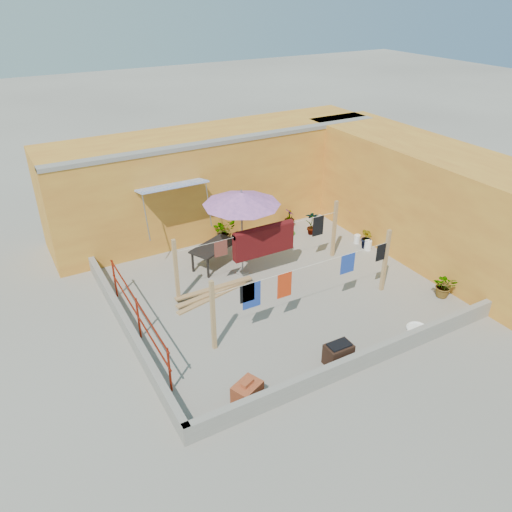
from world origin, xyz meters
name	(u,v)px	position (x,y,z in m)	size (l,w,h in m)	color
ground	(276,290)	(0.00, 0.00, 0.00)	(80.00, 80.00, 0.00)	#9E998E
wall_back	(216,178)	(0.50, 4.69, 1.61)	(11.00, 3.27, 3.21)	gold
wall_right	(424,199)	(5.20, 0.00, 1.60)	(2.40, 9.00, 3.20)	gold
parapet_front	(363,360)	(0.00, -3.58, 0.22)	(8.30, 0.16, 0.44)	gray
parapet_left	(128,328)	(-4.08, 0.00, 0.22)	(0.16, 7.30, 0.44)	gray
red_railing	(138,312)	(-3.85, -0.20, 0.72)	(0.05, 4.20, 1.10)	maroon
clothesline_rig	(268,246)	(0.05, 0.52, 1.08)	(5.09, 2.35, 1.80)	tan
patio_umbrella	(242,199)	(-0.37, 1.24, 2.28)	(2.46, 2.46, 2.54)	gray
outdoor_table	(214,248)	(-0.89, 2.00, 0.60)	(1.59, 1.25, 0.67)	black
brick_stack	(247,392)	(-2.63, -3.20, 0.21)	(0.69, 0.61, 0.50)	#B24D29
lumber_pile	(214,293)	(-1.58, 0.60, 0.07)	(2.38, 0.68, 0.15)	tan
brazier	(338,354)	(-0.37, -3.20, 0.26)	(0.59, 0.40, 0.53)	black
white_basin	(417,329)	(2.02, -3.20, 0.05)	(0.52, 0.52, 0.09)	white
water_jug_a	(368,245)	(3.70, 0.57, 0.15)	(0.22, 0.22, 0.35)	white
water_jug_b	(357,239)	(3.70, 1.09, 0.14)	(0.20, 0.20, 0.32)	white
green_hose	(287,233)	(2.12, 2.75, 0.04)	(0.54, 0.54, 0.08)	#1A6716
plant_back_a	(224,231)	(0.02, 3.20, 0.41)	(0.75, 0.65, 0.83)	#195919
plant_back_b	(289,218)	(2.49, 3.20, 0.31)	(0.35, 0.35, 0.62)	#195919
plant_right_a	(312,223)	(2.79, 2.33, 0.42)	(0.44, 0.30, 0.84)	#195919
plant_right_b	(367,238)	(3.70, 0.66, 0.35)	(0.39, 0.31, 0.70)	#195919
plant_right_c	(445,286)	(3.70, -2.45, 0.33)	(0.60, 0.52, 0.67)	#195919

